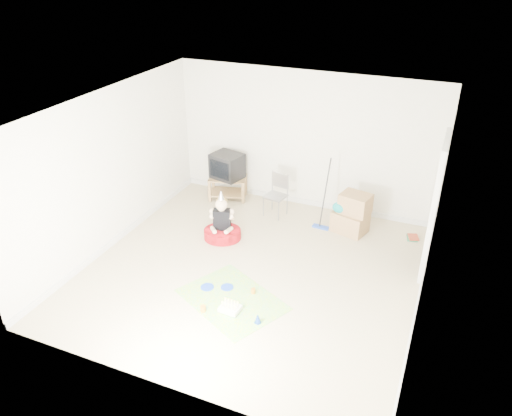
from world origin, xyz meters
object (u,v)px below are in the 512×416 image
at_px(crt_tv, 227,166).
at_px(birthday_cake, 230,309).
at_px(tv_stand, 228,186).
at_px(cardboard_boxes, 352,214).
at_px(folding_chair, 275,196).
at_px(seated_woman, 222,228).

height_order(crt_tv, birthday_cake, crt_tv).
bearing_deg(tv_stand, cardboard_boxes, -7.65).
distance_m(cardboard_boxes, birthday_cake, 3.00).
bearing_deg(folding_chair, seated_woman, -115.48).
relative_size(crt_tv, cardboard_boxes, 0.78).
bearing_deg(folding_chair, cardboard_boxes, -1.58).
height_order(crt_tv, cardboard_boxes, crt_tv).
xyz_separation_m(tv_stand, seated_woman, (0.58, -1.45, -0.07)).
bearing_deg(seated_woman, crt_tv, 111.99).
bearing_deg(birthday_cake, folding_chair, 98.19).
bearing_deg(birthday_cake, cardboard_boxes, 69.80).
distance_m(cardboard_boxes, seated_woman, 2.27).
height_order(folding_chair, birthday_cake, folding_chair).
xyz_separation_m(folding_chair, seated_woman, (-0.54, -1.14, -0.20)).
bearing_deg(tv_stand, seated_woman, -68.01).
relative_size(tv_stand, seated_woman, 0.89).
bearing_deg(crt_tv, cardboard_boxes, 6.21).
bearing_deg(cardboard_boxes, folding_chair, 178.42).
xyz_separation_m(crt_tv, cardboard_boxes, (2.57, -0.34, -0.35)).
xyz_separation_m(tv_stand, crt_tv, (0.00, -0.00, 0.43)).
distance_m(tv_stand, seated_woman, 1.56).
relative_size(tv_stand, cardboard_boxes, 1.12).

